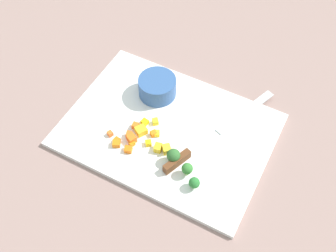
{
  "coord_description": "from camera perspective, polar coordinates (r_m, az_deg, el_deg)",
  "views": [
    {
      "loc": [
        0.26,
        -0.49,
        0.79
      ],
      "look_at": [
        0.0,
        0.0,
        0.02
      ],
      "focal_mm": 43.79,
      "sensor_mm": 36.0,
      "label": 1
    }
  ],
  "objects": [
    {
      "name": "carrot_dice_7",
      "position": [
        0.94,
        -2.03,
        -1.06
      ],
      "size": [
        0.02,
        0.02,
        0.01
      ],
      "primitive_type": "cube",
      "rotation": [
        0.0,
        0.0,
        2.51
      ],
      "color": "orange",
      "rests_on": "cutting_board"
    },
    {
      "name": "carrot_dice_0",
      "position": [
        0.94,
        -7.11,
        -1.94
      ],
      "size": [
        0.01,
        0.01,
        0.01
      ],
      "primitive_type": "cube",
      "rotation": [
        0.0,
        0.0,
        2.97
      ],
      "color": "orange",
      "rests_on": "cutting_board"
    },
    {
      "name": "carrot_dice_8",
      "position": [
        0.93,
        -5.05,
        -2.47
      ],
      "size": [
        0.01,
        0.02,
        0.01
      ],
      "primitive_type": "cube",
      "rotation": [
        0.0,
        0.0,
        2.8
      ],
      "color": "orange",
      "rests_on": "cutting_board"
    },
    {
      "name": "pepper_dice_4",
      "position": [
        0.96,
        -1.72,
        0.69
      ],
      "size": [
        0.02,
        0.02,
        0.01
      ],
      "primitive_type": "cube",
      "rotation": [
        0.0,
        0.0,
        2.27
      ],
      "color": "yellow",
      "rests_on": "cutting_board"
    },
    {
      "name": "carrot_dice_4",
      "position": [
        0.94,
        -5.44,
        -1.23
      ],
      "size": [
        0.02,
        0.02,
        0.01
      ],
      "primitive_type": "cube",
      "rotation": [
        0.0,
        0.0,
        0.3
      ],
      "color": "orange",
      "rests_on": "cutting_board"
    },
    {
      "name": "pepper_dice_5",
      "position": [
        0.94,
        -1.56,
        -1.04
      ],
      "size": [
        0.02,
        0.02,
        0.01
      ],
      "primitive_type": "cube",
      "rotation": [
        0.0,
        0.0,
        0.45
      ],
      "color": "yellow",
      "rests_on": "cutting_board"
    },
    {
      "name": "carrot_dice_3",
      "position": [
        0.92,
        -5.55,
        -3.26
      ],
      "size": [
        0.02,
        0.02,
        0.01
      ],
      "primitive_type": "cube",
      "rotation": [
        0.0,
        0.0,
        0.32
      ],
      "color": "orange",
      "rests_on": "cutting_board"
    },
    {
      "name": "cutting_board",
      "position": [
        0.96,
        0.0,
        -0.56
      ],
      "size": [
        0.47,
        0.34,
        0.01
      ],
      "primitive_type": "cube",
      "color": "white",
      "rests_on": "ground_plane"
    },
    {
      "name": "carrot_dice_6",
      "position": [
        0.93,
        -5.06,
        -1.79
      ],
      "size": [
        0.02,
        0.02,
        0.02
      ],
      "primitive_type": "cube",
      "rotation": [
        0.0,
        0.0,
        2.66
      ],
      "color": "orange",
      "rests_on": "cutting_board"
    },
    {
      "name": "carrot_dice_1",
      "position": [
        0.93,
        -7.2,
        -2.46
      ],
      "size": [
        0.02,
        0.02,
        0.01
      ],
      "primitive_type": "cube",
      "rotation": [
        0.0,
        0.0,
        0.46
      ],
      "color": "orange",
      "rests_on": "cutting_board"
    },
    {
      "name": "pepper_dice_0",
      "position": [
        0.93,
        -2.75,
        -2.39
      ],
      "size": [
        0.02,
        0.02,
        0.01
      ],
      "primitive_type": "cube",
      "rotation": [
        0.0,
        0.0,
        0.64
      ],
      "color": "yellow",
      "rests_on": "cutting_board"
    },
    {
      "name": "broccoli_floret_2",
      "position": [
        0.89,
        0.76,
        -4.14
      ],
      "size": [
        0.03,
        0.03,
        0.04
      ],
      "color": "#97AB63",
      "rests_on": "cutting_board"
    },
    {
      "name": "broccoli_floret_0",
      "position": [
        0.87,
        2.69,
        -5.98
      ],
      "size": [
        0.02,
        0.02,
        0.03
      ],
      "color": "#92BF6C",
      "rests_on": "cutting_board"
    },
    {
      "name": "carrot_dice_2",
      "position": [
        0.95,
        -8.06,
        -1.06
      ],
      "size": [
        0.01,
        0.01,
        0.01
      ],
      "primitive_type": "cube",
      "rotation": [
        0.0,
        0.0,
        1.21
      ],
      "color": "orange",
      "rests_on": "cutting_board"
    },
    {
      "name": "carrot_dice_5",
      "position": [
        0.96,
        -4.55,
        0.02
      ],
      "size": [
        0.02,
        0.02,
        0.01
      ],
      "primitive_type": "cube",
      "rotation": [
        0.0,
        0.0,
        0.15
      ],
      "color": "orange",
      "rests_on": "cutting_board"
    },
    {
      "name": "ground_plane",
      "position": [
        0.97,
        0.0,
        -0.77
      ],
      "size": [
        4.0,
        4.0,
        0.0
      ],
      "primitive_type": "plane",
      "color": "gray"
    },
    {
      "name": "pepper_dice_1",
      "position": [
        0.95,
        -3.77,
        -0.63
      ],
      "size": [
        0.03,
        0.03,
        0.02
      ],
      "primitive_type": "cube",
      "rotation": [
        0.0,
        0.0,
        1.02
      ],
      "color": "yellow",
      "rests_on": "cutting_board"
    },
    {
      "name": "prep_bowl",
      "position": [
        1.01,
        -1.5,
        5.46
      ],
      "size": [
        0.09,
        0.09,
        0.05
      ],
      "primitive_type": "cylinder",
      "color": "#325690",
      "rests_on": "cutting_board"
    },
    {
      "name": "chef_knife",
      "position": [
        0.92,
        4.49,
        -2.61
      ],
      "size": [
        0.14,
        0.33,
        0.02
      ],
      "rotation": [
        0.0,
        0.0,
        1.2
      ],
      "color": "silver",
      "rests_on": "cutting_board"
    },
    {
      "name": "pepper_dice_3",
      "position": [
        0.92,
        -1.41,
        -3.05
      ],
      "size": [
        0.02,
        0.02,
        0.02
      ],
      "primitive_type": "cube",
      "rotation": [
        0.0,
        0.0,
        1.78
      ],
      "color": "yellow",
      "rests_on": "cutting_board"
    },
    {
      "name": "pepper_dice_6",
      "position": [
        0.96,
        -3.26,
        0.55
      ],
      "size": [
        0.02,
        0.02,
        0.01
      ],
      "primitive_type": "cube",
      "rotation": [
        0.0,
        0.0,
        1.38
      ],
      "color": "yellow",
      "rests_on": "cutting_board"
    },
    {
      "name": "pepper_dice_2",
      "position": [
        0.91,
        -0.19,
        -3.25
      ],
      "size": [
        0.03,
        0.03,
        0.02
      ],
      "primitive_type": "cube",
      "rotation": [
        0.0,
        0.0,
        0.76
      ],
      "color": "yellow",
      "rests_on": "cutting_board"
    },
    {
      "name": "broccoli_floret_1",
      "position": [
        0.86,
        3.68,
        -7.91
      ],
      "size": [
        0.02,
        0.02,
        0.03
      ],
      "color": "#92B963",
      "rests_on": "cutting_board"
    }
  ]
}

